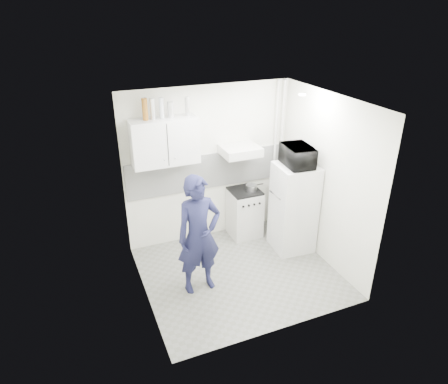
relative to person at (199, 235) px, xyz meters
name	(u,v)px	position (x,y,z in m)	size (l,w,h in m)	color
floor	(239,273)	(0.65, 0.08, -0.86)	(2.80, 2.80, 0.00)	slate
ceiling	(242,102)	(0.65, 0.08, 1.74)	(2.80, 2.80, 0.00)	white
wall_back	(209,165)	(0.65, 1.33, 0.44)	(2.80, 2.80, 0.00)	beige
wall_left	(139,215)	(-0.75, 0.08, 0.44)	(2.60, 2.60, 0.00)	beige
wall_right	(325,180)	(2.05, 0.08, 0.44)	(2.60, 2.60, 0.00)	beige
person	(199,235)	(0.00, 0.00, 0.00)	(0.63, 0.41, 1.73)	#171939
stove	(244,213)	(1.20, 1.08, -0.45)	(0.51, 0.51, 0.82)	beige
fridge	(293,208)	(1.75, 0.41, -0.13)	(0.61, 0.61, 1.46)	silver
stove_top	(245,191)	(1.20, 1.08, -0.03)	(0.49, 0.49, 0.03)	black
saucepan	(251,187)	(1.29, 1.04, 0.04)	(0.18, 0.18, 0.10)	silver
microwave	(298,156)	(1.75, 0.41, 0.75)	(0.38, 0.57, 0.31)	black
bottle_b	(145,109)	(-0.36, 1.16, 1.49)	(0.08, 0.08, 0.31)	brown
bottle_c	(153,109)	(-0.25, 1.16, 1.49)	(0.07, 0.07, 0.30)	silver
bottle_d	(161,108)	(-0.12, 1.16, 1.49)	(0.07, 0.07, 0.30)	#B2B7BC
canister_a	(171,110)	(0.01, 1.16, 1.45)	(0.09, 0.09, 0.23)	silver
bottle_e	(187,107)	(0.26, 1.16, 1.47)	(0.07, 0.07, 0.28)	silver
upper_cabinet	(165,142)	(-0.10, 1.16, 0.99)	(1.00, 0.35, 0.70)	silver
range_hood	(240,151)	(1.10, 1.08, 0.71)	(0.60, 0.50, 0.14)	beige
backsplash	(209,171)	(0.65, 1.32, 0.34)	(2.74, 0.03, 0.60)	white
pipe_a	(280,156)	(1.95, 1.25, 0.44)	(0.05, 0.05, 2.60)	beige
pipe_b	(274,157)	(1.83, 1.25, 0.44)	(0.04, 0.04, 2.60)	beige
ceiling_spot_fixture	(302,95)	(1.65, 0.28, 1.71)	(0.10, 0.10, 0.02)	white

